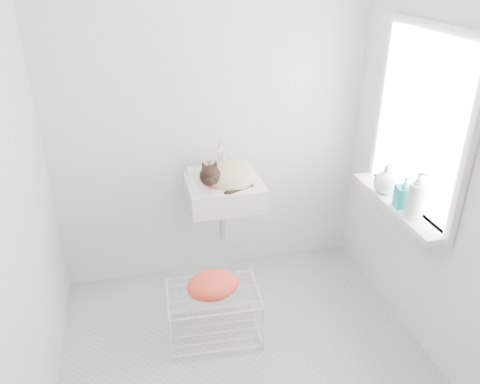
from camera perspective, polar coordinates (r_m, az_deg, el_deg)
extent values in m
cube|color=#A9B0B7|center=(3.07, 0.64, -19.26)|extent=(2.20, 2.00, 0.02)
cube|color=white|center=(3.26, -3.62, 9.55)|extent=(2.20, 0.02, 2.50)
cube|color=white|center=(2.80, 23.21, 4.47)|extent=(0.02, 2.00, 2.50)
cube|color=white|center=(2.35, -26.20, -0.38)|extent=(0.02, 2.00, 2.50)
cube|color=white|center=(2.91, 21.11, 7.76)|extent=(0.01, 0.80, 1.00)
cube|color=white|center=(2.91, 20.86, 7.75)|extent=(0.04, 0.90, 1.10)
cube|color=white|center=(3.07, 18.37, -1.46)|extent=(0.16, 0.88, 0.04)
cube|color=white|center=(3.17, -1.90, 1.32)|extent=(0.50, 0.44, 0.20)
ellipsoid|color=#C8B691|center=(3.15, -1.34, 1.80)|extent=(0.42, 0.38, 0.20)
sphere|color=black|center=(3.04, -3.87, 2.54)|extent=(0.16, 0.16, 0.14)
torus|color=red|center=(3.05, -3.53, 1.85)|extent=(0.14, 0.14, 0.05)
cube|color=silver|center=(3.12, -3.19, -14.64)|extent=(0.58, 0.43, 0.34)
ellipsoid|color=#EA6500|center=(2.97, -3.33, -11.68)|extent=(0.36, 0.28, 0.13)
imported|color=silver|center=(2.92, 20.05, -2.79)|extent=(0.13, 0.13, 0.24)
imported|color=#118587|center=(3.01, 18.86, -1.70)|extent=(0.10, 0.10, 0.20)
imported|color=white|center=(3.16, 16.98, 0.02)|extent=(0.21, 0.21, 0.19)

